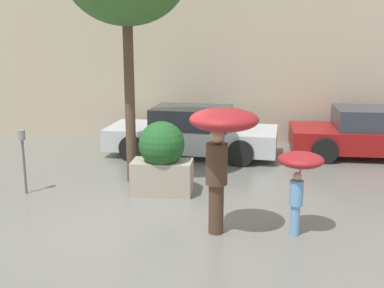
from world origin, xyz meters
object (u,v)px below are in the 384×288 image
at_px(person_adult, 222,136).
at_px(person_child, 300,169).
at_px(parked_car_far, 370,134).
at_px(parking_meter, 23,148).
at_px(planter_box, 162,157).
at_px(parked_car_near, 192,133).

xyz_separation_m(person_adult, person_child, (1.24, 0.19, -0.55)).
bearing_deg(parked_car_far, person_adult, 147.23).
xyz_separation_m(person_child, parking_meter, (-5.33, 1.43, -0.16)).
bearing_deg(planter_box, parked_car_near, 85.61).
bearing_deg(person_child, person_adult, 129.94).
xyz_separation_m(planter_box, person_adult, (1.30, -1.92, 0.90)).
relative_size(person_adult, parking_meter, 1.58).
xyz_separation_m(parked_car_near, parked_car_far, (4.70, 0.37, -0.00)).
bearing_deg(parked_car_near, person_adult, -163.74).
bearing_deg(parking_meter, person_adult, -21.63).
bearing_deg(parked_car_near, parking_meter, 144.02).
relative_size(planter_box, parking_meter, 1.13).
distance_m(planter_box, person_child, 3.10).
bearing_deg(planter_box, parked_car_far, 35.98).
xyz_separation_m(planter_box, person_child, (2.54, -1.73, 0.35)).
relative_size(person_adult, parked_car_far, 0.51).
relative_size(planter_box, person_adult, 0.72).
height_order(person_adult, person_child, person_adult).
height_order(planter_box, parking_meter, planter_box).
bearing_deg(planter_box, person_adult, -56.00).
xyz_separation_m(person_adult, parked_car_near, (-1.05, 5.14, -1.07)).
xyz_separation_m(person_child, parked_car_near, (-2.29, 4.95, -0.52)).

